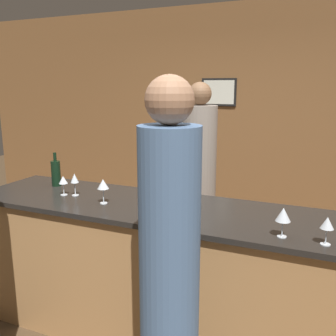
{
  "coord_description": "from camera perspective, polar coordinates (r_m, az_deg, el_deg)",
  "views": [
    {
      "loc": [
        1.0,
        -2.25,
        1.83
      ],
      "look_at": [
        -0.01,
        0.1,
        1.26
      ],
      "focal_mm": 40.0,
      "sensor_mm": 36.0,
      "label": 1
    }
  ],
  "objects": [
    {
      "name": "wine_glass_1",
      "position": [
        2.89,
        -14.05,
        -1.66
      ],
      "size": [
        0.06,
        0.06,
        0.17
      ],
      "color": "silver",
      "rests_on": "bar_counter"
    },
    {
      "name": "wine_bottle_0",
      "position": [
        3.23,
        -16.71,
        -0.7
      ],
      "size": [
        0.08,
        0.08,
        0.28
      ],
      "color": "black",
      "rests_on": "bar_counter"
    },
    {
      "name": "guest_0",
      "position": [
        1.93,
        0.21,
        -16.43
      ],
      "size": [
        0.3,
        0.3,
        1.88
      ],
      "color": "#4C6B93",
      "rests_on": "ground_plane"
    },
    {
      "name": "back_wall",
      "position": [
        4.78,
        11.11,
        7.06
      ],
      "size": [
        8.0,
        0.08,
        2.8
      ],
      "color": "brown",
      "rests_on": "ground_plane"
    },
    {
      "name": "ground_plane",
      "position": [
        3.07,
        -0.62,
        -24.15
      ],
      "size": [
        14.0,
        14.0,
        0.0
      ],
      "primitive_type": "plane",
      "color": "#4C3823"
    },
    {
      "name": "wine_glass_3",
      "position": [
        2.66,
        -9.87,
        -2.52
      ],
      "size": [
        0.08,
        0.08,
        0.18
      ],
      "color": "silver",
      "rests_on": "bar_counter"
    },
    {
      "name": "bar_counter",
      "position": [
        2.79,
        -0.65,
        -15.74
      ],
      "size": [
        2.93,
        0.75,
        1.01
      ],
      "color": "#B27F4C",
      "rests_on": "ground_plane"
    },
    {
      "name": "wine_glass_2",
      "position": [
        2.14,
        17.15,
        -6.88
      ],
      "size": [
        0.08,
        0.08,
        0.17
      ],
      "color": "silver",
      "rests_on": "bar_counter"
    },
    {
      "name": "wine_glass_5",
      "position": [
        2.12,
        23.1,
        -7.85
      ],
      "size": [
        0.07,
        0.07,
        0.15
      ],
      "color": "silver",
      "rests_on": "bar_counter"
    },
    {
      "name": "wine_glass_0",
      "position": [
        2.93,
        -15.68,
        -1.87
      ],
      "size": [
        0.07,
        0.07,
        0.15
      ],
      "color": "silver",
      "rests_on": "bar_counter"
    },
    {
      "name": "bartender",
      "position": [
        3.38,
        4.63,
        -3.99
      ],
      "size": [
        0.31,
        0.31,
        1.86
      ],
      "rotation": [
        0.0,
        0.0,
        3.14
      ],
      "color": "gray",
      "rests_on": "ground_plane"
    }
  ]
}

